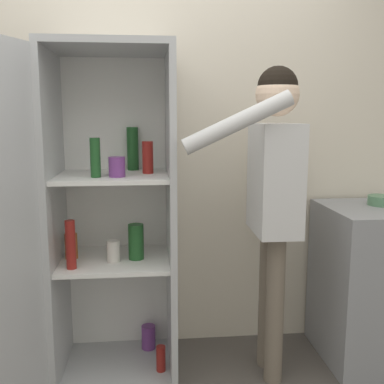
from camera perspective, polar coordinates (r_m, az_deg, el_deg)
name	(u,v)px	position (r m, az deg, el deg)	size (l,w,h in m)	color
wall_back	(142,147)	(2.81, -6.33, 5.68)	(7.00, 0.06, 2.55)	beige
refrigerator	(91,221)	(2.46, -12.76, -3.60)	(0.96, 1.20, 1.84)	#B7BABC
person	(273,181)	(2.46, 10.26, 1.37)	(0.64, 0.52, 1.72)	#726656
bowl	(382,200)	(2.92, 22.95, -0.99)	(0.16, 0.16, 0.06)	#517F5B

